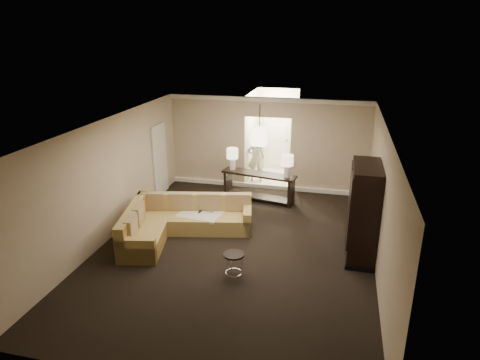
% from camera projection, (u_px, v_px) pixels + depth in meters
% --- Properties ---
extents(ground, '(8.00, 8.00, 0.00)m').
position_uv_depth(ground, '(236.00, 248.00, 9.63)').
color(ground, black).
rests_on(ground, ground).
extents(wall_back, '(6.00, 0.04, 2.80)m').
position_uv_depth(wall_back, '(267.00, 144.00, 12.82)').
color(wall_back, beige).
rests_on(wall_back, ground).
extents(wall_front, '(6.00, 0.04, 2.80)m').
position_uv_depth(wall_front, '(160.00, 299.00, 5.49)').
color(wall_front, beige).
rests_on(wall_front, ground).
extents(wall_left, '(0.04, 8.00, 2.80)m').
position_uv_depth(wall_left, '(109.00, 180.00, 9.81)').
color(wall_left, beige).
rests_on(wall_left, ground).
extents(wall_right, '(0.04, 8.00, 2.80)m').
position_uv_depth(wall_right, '(381.00, 203.00, 8.50)').
color(wall_right, beige).
rests_on(wall_right, ground).
extents(ceiling, '(6.00, 8.00, 0.02)m').
position_uv_depth(ceiling, '(235.00, 126.00, 8.68)').
color(ceiling, white).
rests_on(ceiling, wall_back).
extents(crown_molding, '(6.00, 0.10, 0.12)m').
position_uv_depth(crown_molding, '(268.00, 100.00, 12.33)').
color(crown_molding, white).
rests_on(crown_molding, wall_back).
extents(baseboard, '(6.00, 0.10, 0.12)m').
position_uv_depth(baseboard, '(266.00, 186.00, 13.22)').
color(baseboard, white).
rests_on(baseboard, ground).
extents(side_door, '(0.05, 0.90, 2.10)m').
position_uv_depth(side_door, '(160.00, 160.00, 12.48)').
color(side_door, white).
rests_on(side_door, ground).
extents(foyer, '(1.44, 2.02, 2.80)m').
position_uv_depth(foyer, '(274.00, 137.00, 14.08)').
color(foyer, silver).
rests_on(foyer, ground).
extents(sectional_sofa, '(2.96, 2.70, 0.85)m').
position_uv_depth(sectional_sofa, '(177.00, 222.00, 10.15)').
color(sectional_sofa, brown).
rests_on(sectional_sofa, ground).
extents(coffee_table, '(1.14, 1.14, 0.43)m').
position_uv_depth(coffee_table, '(203.00, 218.00, 10.64)').
color(coffee_table, silver).
rests_on(coffee_table, ground).
extents(console_table, '(2.18, 0.88, 0.82)m').
position_uv_depth(console_table, '(259.00, 184.00, 12.15)').
color(console_table, black).
rests_on(console_table, ground).
extents(armoire, '(0.61, 1.43, 2.05)m').
position_uv_depth(armoire, '(363.00, 214.00, 9.03)').
color(armoire, black).
rests_on(armoire, ground).
extents(drink_table, '(0.41, 0.41, 0.52)m').
position_uv_depth(drink_table, '(234.00, 260.00, 8.41)').
color(drink_table, black).
rests_on(drink_table, ground).
extents(table_lamp_left, '(0.33, 0.33, 0.63)m').
position_uv_depth(table_lamp_left, '(232.00, 155.00, 12.22)').
color(table_lamp_left, silver).
rests_on(table_lamp_left, console_table).
extents(table_lamp_right, '(0.33, 0.33, 0.63)m').
position_uv_depth(table_lamp_right, '(287.00, 163.00, 11.58)').
color(table_lamp_right, silver).
rests_on(table_lamp_right, console_table).
extents(pendant_light, '(0.38, 0.38, 1.09)m').
position_uv_depth(pendant_light, '(260.00, 136.00, 11.44)').
color(pendant_light, black).
rests_on(pendant_light, ceiling).
extents(person, '(0.69, 0.54, 1.68)m').
position_uv_depth(person, '(256.00, 156.00, 13.62)').
color(person, beige).
rests_on(person, ground).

